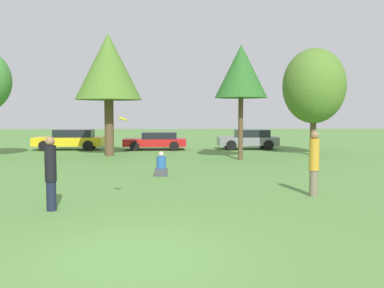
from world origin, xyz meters
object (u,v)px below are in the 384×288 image
at_px(parked_car_red, 156,140).
at_px(parked_car_grey, 249,139).
at_px(frisbee, 123,119).
at_px(tree_3, 314,86).
at_px(tree_1, 108,67).
at_px(bystander_sitting, 161,166).
at_px(tree_2, 241,72).
at_px(person_thrower, 51,173).
at_px(parked_car_yellow, 70,139).
at_px(person_catcher, 314,163).

distance_m(parked_car_red, parked_car_grey, 6.23).
distance_m(frisbee, tree_3, 16.35).
bearing_deg(tree_1, bystander_sitting, -67.51).
bearing_deg(tree_2, frisbee, -112.64).
height_order(person_thrower, parked_car_red, person_thrower).
distance_m(person_thrower, parked_car_yellow, 18.27).
distance_m(person_thrower, frisbee, 2.21).
distance_m(bystander_sitting, parked_car_grey, 13.28).
height_order(person_thrower, bystander_sitting, person_thrower).
height_order(person_thrower, tree_1, tree_1).
xyz_separation_m(tree_2, parked_car_grey, (1.49, 6.47, -3.85)).
relative_size(bystander_sitting, tree_3, 0.15).
xyz_separation_m(frisbee, parked_car_yellow, (-5.82, 17.39, -1.56)).
distance_m(person_thrower, parked_car_red, 17.77).
distance_m(person_thrower, bystander_sitting, 6.31).
distance_m(frisbee, parked_car_grey, 18.60).
height_order(bystander_sitting, parked_car_yellow, parked_car_yellow).
height_order(person_thrower, tree_2, tree_2).
relative_size(person_thrower, parked_car_grey, 0.46).
distance_m(frisbee, tree_1, 13.85).
relative_size(person_catcher, frisbee, 7.82).
xyz_separation_m(tree_2, tree_3, (4.56, 2.40, -0.57)).
xyz_separation_m(bystander_sitting, parked_car_yellow, (-6.55, 12.02, 0.33)).
distance_m(person_catcher, tree_1, 14.99).
bearing_deg(frisbee, tree_2, 67.36).
bearing_deg(parked_car_red, parked_car_grey, -179.32).
height_order(person_catcher, parked_car_grey, person_catcher).
height_order(person_catcher, tree_1, tree_1).
xyz_separation_m(person_catcher, tree_1, (-7.91, 12.09, 4.02)).
bearing_deg(parked_car_red, person_catcher, 107.40).
distance_m(tree_1, parked_car_grey, 10.53).
bearing_deg(person_catcher, tree_2, -98.90).
bearing_deg(parked_car_grey, parked_car_red, 0.68).
bearing_deg(bystander_sitting, person_thrower, -113.02).
bearing_deg(tree_3, bystander_sitting, -136.28).
relative_size(bystander_sitting, tree_2, 0.16).
distance_m(tree_2, parked_car_grey, 7.68).
bearing_deg(parked_car_yellow, tree_1, 127.24).
height_order(tree_1, parked_car_yellow, tree_1).
xyz_separation_m(person_thrower, bystander_sitting, (2.46, 5.78, -0.57)).
relative_size(person_thrower, tree_2, 0.31).
relative_size(tree_2, tree_3, 0.97).
height_order(frisbee, parked_car_red, frisbee).
bearing_deg(tree_3, frisbee, -124.29).
height_order(bystander_sitting, tree_2, tree_2).
distance_m(person_thrower, person_catcher, 7.26).
height_order(bystander_sitting, parked_car_grey, parked_car_grey).
height_order(person_thrower, tree_3, tree_3).
xyz_separation_m(frisbee, bystander_sitting, (0.73, 5.37, -1.88)).
height_order(person_catcher, parked_car_red, person_catcher).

